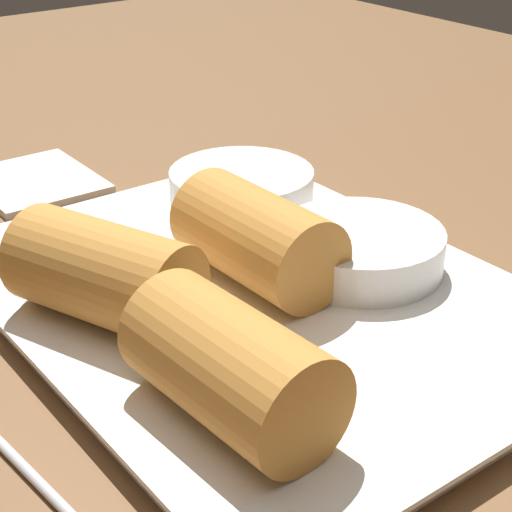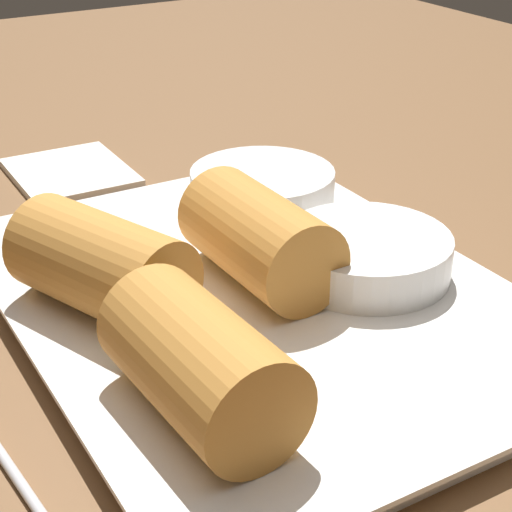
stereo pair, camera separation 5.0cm
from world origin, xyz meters
The scene contains 8 objects.
table_surface centered at (0.00, 0.00, 1.00)cm, with size 180.00×140.00×2.00cm.
serving_plate centered at (-2.65, 0.70, 2.76)cm, with size 34.66×26.32×1.50cm.
roll_front_left centered at (-4.07, 1.44, 6.20)cm, with size 10.87×5.63×5.40cm.
roll_front_right centered at (5.40, -7.17, 6.20)cm, with size 10.95×5.94×5.40cm.
roll_back_left centered at (-5.57, -7.66, 6.20)cm, with size 11.18×8.59×5.40cm.
dipping_bowl_near centered at (-1.11, 7.24, 4.84)cm, with size 9.94×9.94×2.46cm.
dipping_bowl_far centered at (-12.93, 7.22, 4.84)cm, with size 9.94×9.94×2.46cm.
napkin centered at (-28.21, -1.48, 2.30)cm, with size 10.27×8.76×0.60cm.
Camera 1 is at (31.14, -24.84, 27.47)cm, focal length 60.00 mm.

